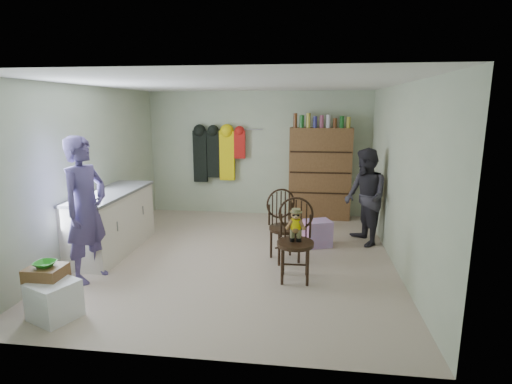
# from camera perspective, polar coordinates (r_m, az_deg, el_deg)

# --- Properties ---
(ground_plane) EXTENTS (5.00, 5.00, 0.00)m
(ground_plane) POSITION_cam_1_polar(r_m,az_deg,el_deg) (6.06, -2.62, -9.15)
(ground_plane) COLOR beige
(ground_plane) RESTS_ON ground
(room_walls) EXTENTS (5.00, 5.00, 5.00)m
(room_walls) POSITION_cam_1_polar(r_m,az_deg,el_deg) (6.20, -1.91, 6.38)
(room_walls) COLOR beige
(room_walls) RESTS_ON ground
(counter) EXTENTS (0.64, 1.86, 0.94)m
(counter) POSITION_cam_1_polar(r_m,az_deg,el_deg) (6.52, -19.84, -3.96)
(counter) COLOR silver
(counter) RESTS_ON ground
(stool) EXTENTS (0.37, 0.32, 0.53)m
(stool) POSITION_cam_1_polar(r_m,az_deg,el_deg) (4.96, -27.58, -12.25)
(stool) COLOR brown
(stool) RESTS_ON ground
(bowl) EXTENTS (0.22, 0.22, 0.05)m
(bowl) POSITION_cam_1_polar(r_m,az_deg,el_deg) (4.86, -27.92, -9.09)
(bowl) COLOR green
(bowl) RESTS_ON stool
(plastic_tub) EXTENTS (0.55, 0.54, 0.41)m
(plastic_tub) POSITION_cam_1_polar(r_m,az_deg,el_deg) (4.84, -26.88, -13.60)
(plastic_tub) COLOR white
(plastic_tub) RESTS_ON ground
(chair_front) EXTENTS (0.48, 0.48, 1.06)m
(chair_front) POSITION_cam_1_polar(r_m,az_deg,el_deg) (5.14, 5.67, -5.88)
(chair_front) COLOR black
(chair_front) RESTS_ON ground
(chair_far) EXTENTS (0.61, 0.61, 1.03)m
(chair_far) POSITION_cam_1_polar(r_m,az_deg,el_deg) (5.79, 3.97, -4.38)
(chair_far) COLOR black
(chair_far) RESTS_ON ground
(striped_bag) EXTENTS (0.49, 0.44, 0.43)m
(striped_bag) POSITION_cam_1_polar(r_m,az_deg,el_deg) (6.48, 8.79, -5.85)
(striped_bag) COLOR pink
(striped_bag) RESTS_ON ground
(person_left) EXTENTS (0.57, 0.75, 1.85)m
(person_left) POSITION_cam_1_polar(r_m,az_deg,el_deg) (5.47, -23.15, -2.30)
(person_left) COLOR #4D4279
(person_left) RESTS_ON ground
(person_right) EXTENTS (0.78, 0.90, 1.56)m
(person_right) POSITION_cam_1_polar(r_m,az_deg,el_deg) (6.60, 15.34, -0.71)
(person_right) COLOR #2D2B33
(person_right) RESTS_ON ground
(dresser) EXTENTS (1.20, 0.39, 2.08)m
(dresser) POSITION_cam_1_polar(r_m,az_deg,el_deg) (7.97, 9.09, 2.71)
(dresser) COLOR brown
(dresser) RESTS_ON ground
(coat_rack) EXTENTS (1.42, 0.12, 1.09)m
(coat_rack) POSITION_cam_1_polar(r_m,az_deg,el_deg) (8.20, -5.57, 5.43)
(coat_rack) COLOR #99999E
(coat_rack) RESTS_ON ground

